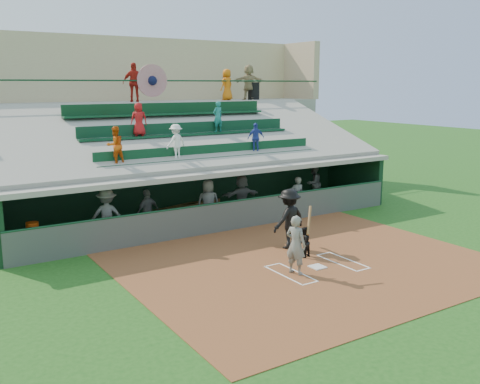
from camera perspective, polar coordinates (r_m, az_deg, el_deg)
ground at (r=16.43m, az=8.25°, el=-8.02°), size 100.00×100.00×0.00m
dirt_slab at (r=16.78m, az=7.13°, el=-7.53°), size 11.00×9.00×0.02m
home_plate at (r=16.42m, az=8.25°, el=-7.90°), size 0.43×0.43×0.03m
batters_box_chalk at (r=16.42m, az=8.25°, el=-7.94°), size 2.65×1.85×0.01m
dugout_floor at (r=21.74m, az=-3.41°, el=-3.02°), size 16.00×3.50×0.04m
concourse_slab at (r=27.34m, az=-10.40°, el=4.66°), size 20.00×3.00×4.60m
grandstand at (r=24.62m, az=-7.78°, el=3.91°), size 20.40×10.40×7.80m
batter_at_plate at (r=15.57m, az=5.99°, el=-5.58°), size 0.93×0.79×1.95m
catcher at (r=17.15m, az=6.84°, el=-5.34°), size 0.56×0.49×0.99m
home_umpire at (r=17.90m, az=5.26°, el=-2.86°), size 1.42×0.96×2.03m
dugout_bench at (r=22.81m, az=-5.44°, el=-1.76°), size 13.67×4.12×0.42m
white_table at (r=18.70m, az=-21.38°, el=-5.16°), size 0.79×0.65×0.62m
water_cooler at (r=18.56m, az=-21.27°, el=-3.63°), size 0.40×0.40×0.40m
dugout_player_a at (r=19.11m, az=-13.99°, el=-2.42°), size 1.38×1.09×1.87m
dugout_player_b at (r=19.83m, az=-9.80°, el=-2.06°), size 1.05×0.67×1.66m
dugout_player_c at (r=20.57m, az=-3.40°, el=-1.19°), size 1.02×0.81×1.82m
dugout_player_d at (r=21.85m, az=0.18°, el=-0.48°), size 1.69×0.69×1.78m
dugout_player_e at (r=22.47m, az=6.11°, el=-0.41°), size 0.67×0.52×1.62m
dugout_player_f at (r=25.03m, az=7.85°, el=0.95°), size 0.99×0.84×1.78m
trash_bin at (r=29.40m, az=1.47°, el=10.70°), size 0.62×0.62×0.93m
concourse_staff_a at (r=25.64m, az=-11.19°, el=11.38°), size 1.15×0.77×1.82m
concourse_staff_b at (r=27.82m, az=-1.40°, el=11.35°), size 0.91×0.75×1.60m
concourse_staff_c at (r=29.21m, az=0.94°, el=11.62°), size 1.81×1.20×1.87m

